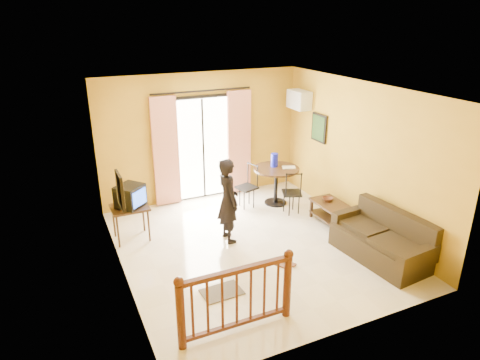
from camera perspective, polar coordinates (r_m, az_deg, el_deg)
name	(u,v)px	position (r m, az deg, el deg)	size (l,w,h in m)	color
ground	(252,246)	(7.82, 1.56, -8.77)	(5.00, 5.00, 0.00)	beige
room_shell	(253,156)	(7.12, 1.70, 3.18)	(5.00, 5.00, 5.00)	white
balcony_door	(203,147)	(9.41, -4.92, 4.35)	(2.25, 0.14, 2.46)	black
tv_table	(130,210)	(8.04, -14.48, -3.95)	(0.66, 0.55, 0.66)	black
television	(130,196)	(7.93, -14.43, -2.07)	(0.61, 0.60, 0.41)	black
picture_left	(120,190)	(6.37, -15.68, -1.34)	(0.05, 0.42, 0.52)	black
dining_table	(276,175)	(9.27, 4.85, 0.63)	(0.99, 0.99, 0.82)	black
water_jug	(274,160)	(9.26, 4.61, 2.67)	(0.16, 0.16, 0.29)	#1419BE
serving_tray	(289,167)	(9.25, 6.53, 1.69)	(0.28, 0.18, 0.02)	#F0E4CD
dining_chairs	(268,210)	(9.20, 3.80, -3.96)	(1.23, 1.17, 0.95)	black
air_conditioner	(299,100)	(9.66, 7.85, 10.56)	(0.31, 0.60, 0.40)	white
botanical_print	(319,128)	(9.31, 10.48, 6.84)	(0.05, 0.50, 0.60)	black
coffee_table	(332,210)	(8.68, 12.21, -3.99)	(0.52, 0.94, 0.42)	black
bowl	(328,199)	(8.74, 11.60, -2.53)	(0.21, 0.21, 0.07)	#522C1C
sofa	(383,241)	(7.72, 18.52, -7.72)	(0.97, 1.84, 0.85)	black
standing_person	(228,200)	(7.68, -1.60, -2.75)	(0.57, 0.38, 1.58)	black
stair_balustrade	(237,295)	(5.66, -0.43, -15.04)	(1.63, 0.13, 1.04)	#471E0F
doormat	(222,292)	(6.65, -2.45, -14.68)	(0.60, 0.40, 0.02)	#524A41
sandals	(285,264)	(7.31, 6.03, -11.10)	(0.35, 0.27, 0.03)	#522C1C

